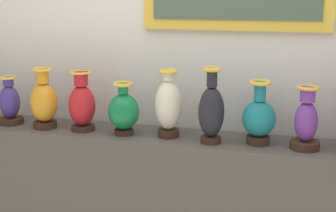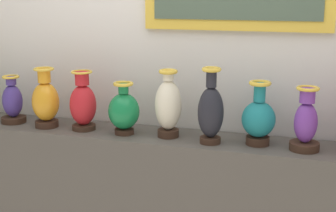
# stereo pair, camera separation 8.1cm
# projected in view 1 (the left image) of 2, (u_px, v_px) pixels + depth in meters

# --- Properties ---
(back_wall) EXTENTS (5.31, 0.14, 2.80)m
(back_wall) POSITION_uv_depth(u_px,v_px,m) (180.00, 66.00, 2.97)
(back_wall) COLOR silver
(back_wall) RESTS_ON ground_plane
(vase_indigo) EXTENTS (0.16, 0.16, 0.30)m
(vase_indigo) POSITION_uv_depth(u_px,v_px,m) (10.00, 104.00, 3.06)
(vase_indigo) COLOR #382319
(vase_indigo) RESTS_ON display_shelf
(vase_amber) EXTENTS (0.17, 0.17, 0.37)m
(vase_amber) POSITION_uv_depth(u_px,v_px,m) (44.00, 102.00, 2.96)
(vase_amber) COLOR #382319
(vase_amber) RESTS_ON display_shelf
(vase_crimson) EXTENTS (0.16, 0.16, 0.36)m
(vase_crimson) POSITION_uv_depth(u_px,v_px,m) (82.00, 105.00, 2.91)
(vase_crimson) COLOR #382319
(vase_crimson) RESTS_ON display_shelf
(vase_emerald) EXTENTS (0.18, 0.18, 0.31)m
(vase_emerald) POSITION_uv_depth(u_px,v_px,m) (124.00, 111.00, 2.83)
(vase_emerald) COLOR #382319
(vase_emerald) RESTS_ON display_shelf
(vase_ivory) EXTENTS (0.15, 0.15, 0.39)m
(vase_ivory) POSITION_uv_depth(u_px,v_px,m) (168.00, 106.00, 2.77)
(vase_ivory) COLOR #382319
(vase_ivory) RESTS_ON display_shelf
(vase_onyx) EXTENTS (0.14, 0.14, 0.42)m
(vase_onyx) POSITION_uv_depth(u_px,v_px,m) (211.00, 111.00, 2.66)
(vase_onyx) COLOR #382319
(vase_onyx) RESTS_ON display_shelf
(vase_teal) EXTENTS (0.18, 0.18, 0.35)m
(vase_teal) POSITION_uv_depth(u_px,v_px,m) (259.00, 118.00, 2.65)
(vase_teal) COLOR #382319
(vase_teal) RESTS_ON display_shelf
(vase_violet) EXTENTS (0.16, 0.16, 0.34)m
(vase_violet) POSITION_uv_depth(u_px,v_px,m) (306.00, 122.00, 2.56)
(vase_violet) COLOR #382319
(vase_violet) RESTS_ON display_shelf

